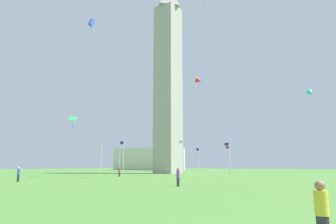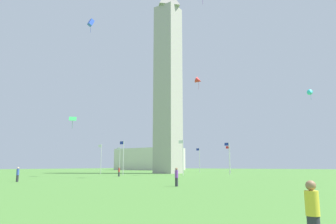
{
  "view_description": "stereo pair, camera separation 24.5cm",
  "coord_description": "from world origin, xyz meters",
  "px_view_note": "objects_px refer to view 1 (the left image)",
  "views": [
    {
      "loc": [
        -44.75,
        65.76,
        1.96
      ],
      "look_at": [
        0.0,
        0.0,
        15.73
      ],
      "focal_mm": 33.16,
      "sensor_mm": 36.0,
      "label": 1
    },
    {
      "loc": [
        -44.95,
        65.62,
        1.96
      ],
      "look_at": [
        0.0,
        0.0,
        15.73
      ],
      "focal_mm": 33.16,
      "sensor_mm": 36.0,
      "label": 2
    }
  ],
  "objects_px": {
    "kite_green_diamond": "(73,119)",
    "kite_blue_box": "(91,23)",
    "obelisk_monument": "(168,76)",
    "flagpole_se": "(183,155)",
    "flagpole_s": "(229,156)",
    "person_purple_shirt": "(178,177)",
    "distant_building": "(149,159)",
    "kite_cyan_delta": "(311,92)",
    "flagpole_n": "(119,158)",
    "flagpole_e": "(123,156)",
    "person_blue_shirt": "(18,174)",
    "kite_red_delta": "(199,81)",
    "flagpole_nw": "(158,159)",
    "flagpole_ne": "(101,157)",
    "flagpole_sw": "(230,158)",
    "person_yellow_shirt": "(322,216)",
    "person_red_shirt": "(119,172)"
  },
  "relations": [
    {
      "from": "kite_green_diamond",
      "to": "kite_blue_box",
      "type": "height_order",
      "value": "kite_blue_box"
    },
    {
      "from": "obelisk_monument",
      "to": "flagpole_se",
      "type": "distance_m",
      "value": 27.12
    },
    {
      "from": "flagpole_s",
      "to": "person_purple_shirt",
      "type": "xyz_separation_m",
      "value": [
        -11.89,
        40.12,
        -3.09
      ]
    },
    {
      "from": "flagpole_se",
      "to": "distant_building",
      "type": "height_order",
      "value": "distant_building"
    },
    {
      "from": "flagpole_se",
      "to": "flagpole_s",
      "type": "height_order",
      "value": "same"
    },
    {
      "from": "kite_cyan_delta",
      "to": "distant_building",
      "type": "xyz_separation_m",
      "value": [
        75.39,
        -40.52,
        -12.74
      ]
    },
    {
      "from": "kite_cyan_delta",
      "to": "obelisk_monument",
      "type": "bearing_deg",
      "value": 9.18
    },
    {
      "from": "kite_blue_box",
      "to": "distant_building",
      "type": "height_order",
      "value": "kite_blue_box"
    },
    {
      "from": "flagpole_n",
      "to": "flagpole_e",
      "type": "xyz_separation_m",
      "value": [
        -16.65,
        16.65,
        0.0
      ]
    },
    {
      "from": "obelisk_monument",
      "to": "person_blue_shirt",
      "type": "relative_size",
      "value": 28.47
    },
    {
      "from": "kite_red_delta",
      "to": "flagpole_se",
      "type": "bearing_deg",
      "value": 21.16
    },
    {
      "from": "flagpole_nw",
      "to": "distant_building",
      "type": "xyz_separation_m",
      "value": [
        29.99,
        -34.17,
        0.8
      ]
    },
    {
      "from": "kite_cyan_delta",
      "to": "kite_red_delta",
      "type": "bearing_deg",
      "value": 40.57
    },
    {
      "from": "flagpole_ne",
      "to": "kite_blue_box",
      "type": "distance_m",
      "value": 35.95
    },
    {
      "from": "flagpole_ne",
      "to": "kite_blue_box",
      "type": "relative_size",
      "value": 3.0
    },
    {
      "from": "flagpole_n",
      "to": "flagpole_nw",
      "type": "height_order",
      "value": "same"
    },
    {
      "from": "flagpole_se",
      "to": "flagpole_sw",
      "type": "xyz_separation_m",
      "value": [
        -0.0,
        -23.55,
        0.0
      ]
    },
    {
      "from": "flagpole_ne",
      "to": "flagpole_e",
      "type": "xyz_separation_m",
      "value": [
        -11.77,
        4.88,
        0.0
      ]
    },
    {
      "from": "flagpole_s",
      "to": "flagpole_e",
      "type": "bearing_deg",
      "value": 45.0
    },
    {
      "from": "person_purple_shirt",
      "to": "kite_cyan_delta",
      "type": "xyz_separation_m",
      "value": [
        -5.08,
        -45.55,
        16.64
      ]
    },
    {
      "from": "flagpole_ne",
      "to": "person_yellow_shirt",
      "type": "distance_m",
      "value": 71.81
    },
    {
      "from": "person_yellow_shirt",
      "to": "kite_red_delta",
      "type": "height_order",
      "value": "kite_red_delta"
    },
    {
      "from": "flagpole_ne",
      "to": "kite_cyan_delta",
      "type": "height_order",
      "value": "kite_cyan_delta"
    },
    {
      "from": "flagpole_n",
      "to": "kite_cyan_delta",
      "type": "relative_size",
      "value": 2.88
    },
    {
      "from": "flagpole_ne",
      "to": "person_purple_shirt",
      "type": "distance_m",
      "value": 49.38
    },
    {
      "from": "kite_green_diamond",
      "to": "kite_red_delta",
      "type": "relative_size",
      "value": 0.85
    },
    {
      "from": "flagpole_ne",
      "to": "distant_building",
      "type": "bearing_deg",
      "value": -62.54
    },
    {
      "from": "person_yellow_shirt",
      "to": "kite_red_delta",
      "type": "xyz_separation_m",
      "value": [
        28.55,
        -46.93,
        18.61
      ]
    },
    {
      "from": "flagpole_n",
      "to": "flagpole_se",
      "type": "relative_size",
      "value": 1.0
    },
    {
      "from": "flagpole_nw",
      "to": "obelisk_monument",
      "type": "bearing_deg",
      "value": 135.16
    },
    {
      "from": "flagpole_n",
      "to": "person_red_shirt",
      "type": "height_order",
      "value": "flagpole_n"
    },
    {
      "from": "obelisk_monument",
      "to": "distant_building",
      "type": "bearing_deg",
      "value": -47.68
    },
    {
      "from": "flagpole_e",
      "to": "flagpole_se",
      "type": "distance_m",
      "value": 12.74
    },
    {
      "from": "person_yellow_shirt",
      "to": "person_purple_shirt",
      "type": "distance_m",
      "value": 22.92
    },
    {
      "from": "flagpole_nw",
      "to": "person_blue_shirt",
      "type": "height_order",
      "value": "flagpole_nw"
    },
    {
      "from": "flagpole_se",
      "to": "person_red_shirt",
      "type": "height_order",
      "value": "flagpole_se"
    },
    {
      "from": "flagpole_s",
      "to": "kite_cyan_delta",
      "type": "xyz_separation_m",
      "value": [
        -16.97,
        -5.42,
        13.55
      ]
    },
    {
      "from": "flagpole_se",
      "to": "kite_cyan_delta",
      "type": "bearing_deg",
      "value": -141.8
    },
    {
      "from": "flagpole_nw",
      "to": "kite_red_delta",
      "type": "distance_m",
      "value": 38.11
    },
    {
      "from": "obelisk_monument",
      "to": "flagpole_sw",
      "type": "relative_size",
      "value": 7.07
    },
    {
      "from": "kite_red_delta",
      "to": "flagpole_ne",
      "type": "bearing_deg",
      "value": 2.67
    },
    {
      "from": "obelisk_monument",
      "to": "person_purple_shirt",
      "type": "xyz_separation_m",
      "value": [
        -28.48,
        40.12,
        -24.54
      ]
    },
    {
      "from": "person_purple_shirt",
      "to": "kite_green_diamond",
      "type": "height_order",
      "value": "kite_green_diamond"
    },
    {
      "from": "person_red_shirt",
      "to": "distant_building",
      "type": "xyz_separation_m",
      "value": [
        46.9,
        -69.17,
        3.94
      ]
    },
    {
      "from": "flagpole_nw",
      "to": "person_purple_shirt",
      "type": "height_order",
      "value": "flagpole_nw"
    },
    {
      "from": "flagpole_se",
      "to": "kite_red_delta",
      "type": "bearing_deg",
      "value": -158.84
    },
    {
      "from": "flagpole_nw",
      "to": "kite_green_diamond",
      "type": "bearing_deg",
      "value": 104.32
    },
    {
      "from": "flagpole_s",
      "to": "kite_blue_box",
      "type": "xyz_separation_m",
      "value": [
        9.07,
        33.43,
        21.19
      ]
    },
    {
      "from": "flagpole_sw",
      "to": "person_red_shirt",
      "type": "xyz_separation_m",
      "value": [
        6.64,
        35.0,
        -3.14
      ]
    },
    {
      "from": "kite_red_delta",
      "to": "flagpole_s",
      "type": "bearing_deg",
      "value": -98.92
    }
  ]
}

